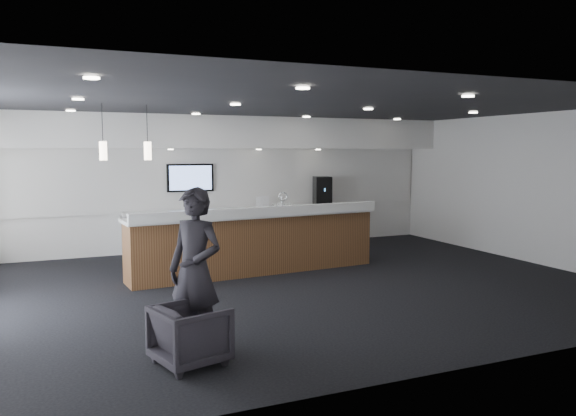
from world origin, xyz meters
name	(u,v)px	position (x,y,z in m)	size (l,w,h in m)	color
ground	(305,284)	(0.00, 0.00, 0.00)	(10.00, 10.00, 0.00)	black
ceiling	(305,105)	(0.00, 0.00, 3.00)	(10.00, 8.00, 0.02)	black
back_wall	(232,183)	(0.00, 4.00, 1.50)	(10.00, 0.02, 3.00)	silver
right_wall	(529,188)	(5.00, 0.00, 1.50)	(0.02, 8.00, 3.00)	silver
soffit_bulkhead	(238,133)	(0.00, 3.55, 2.65)	(10.00, 0.90, 0.70)	silver
alcove_panel	(232,179)	(0.00, 3.97, 1.60)	(9.80, 0.06, 1.40)	silver
back_credenza	(237,229)	(0.00, 3.64, 0.48)	(5.06, 0.66, 0.95)	#A0A3A8
wall_tv	(190,178)	(-1.00, 3.91, 1.65)	(1.05, 0.08, 0.62)	black
pendant_left	(150,151)	(-2.40, 0.80, 2.25)	(0.12, 0.12, 0.30)	#FFE6C6
pendant_right	(104,151)	(-3.10, 0.80, 2.25)	(0.12, 0.12, 0.30)	#FFE6C6
ceiling_can_lights	(305,107)	(0.00, 0.00, 2.97)	(7.00, 5.00, 0.02)	white
service_counter	(256,242)	(-0.45, 1.17, 0.58)	(4.82, 1.18, 1.49)	#4A2E18
coffee_machine	(322,191)	(2.17, 3.65, 1.29)	(0.48, 0.56, 0.68)	black
info_sign_left	(260,202)	(0.53, 3.56, 1.07)	(0.18, 0.02, 0.25)	white
info_sign_right	(265,202)	(0.64, 3.55, 1.08)	(0.20, 0.02, 0.27)	white
armchair	(190,335)	(-2.62, -2.76, 0.32)	(0.69, 0.71, 0.64)	black
lounge_guest	(195,270)	(-2.46, -2.37, 0.93)	(0.68, 0.44, 1.85)	black
cup_0	(290,204)	(1.29, 3.57, 0.99)	(0.09, 0.09, 0.09)	white
cup_1	(285,205)	(1.15, 3.57, 0.99)	(0.09, 0.09, 0.09)	white
cup_2	(279,205)	(1.01, 3.57, 0.99)	(0.09, 0.09, 0.09)	white
cup_3	(274,205)	(0.87, 3.57, 0.99)	(0.09, 0.09, 0.09)	white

